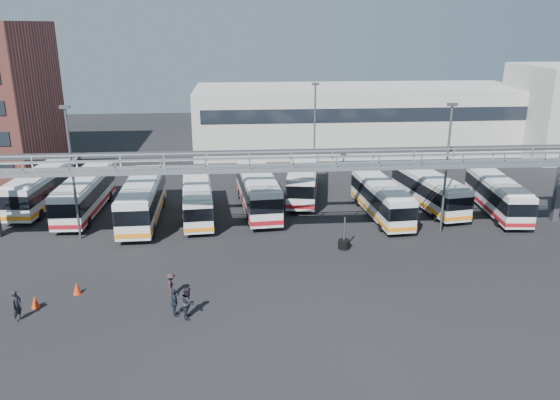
{
  "coord_description": "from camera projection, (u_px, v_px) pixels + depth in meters",
  "views": [
    {
      "loc": [
        -3.8,
        -32.02,
        15.76
      ],
      "look_at": [
        -0.77,
        6.0,
        3.39
      ],
      "focal_mm": 35.0,
      "sensor_mm": 36.0,
      "label": 1
    }
  ],
  "objects": [
    {
      "name": "bus_8",
      "position": [
        498.0,
        195.0,
        46.99
      ],
      "size": [
        3.21,
        10.34,
        3.09
      ],
      "rotation": [
        0.0,
        0.0,
        -0.08
      ],
      "color": "silver",
      "rests_on": "ground"
    },
    {
      "name": "pedestrian_c",
      "position": [
        171.0,
        285.0,
        32.83
      ],
      "size": [
        0.6,
        1.0,
        1.53
      ],
      "primitive_type": "imported",
      "rotation": [
        0.0,
        0.0,
        1.6
      ],
      "color": "#2D1E21",
      "rests_on": "ground"
    },
    {
      "name": "bus_4",
      "position": [
        257.0,
        189.0,
        47.64
      ],
      "size": [
        3.68,
        11.71,
        3.5
      ],
      "rotation": [
        0.0,
        0.0,
        0.09
      ],
      "color": "silver",
      "rests_on": "ground"
    },
    {
      "name": "bus_7",
      "position": [
        429.0,
        189.0,
        48.37
      ],
      "size": [
        3.97,
        10.56,
        3.13
      ],
      "rotation": [
        0.0,
        0.0,
        0.16
      ],
      "color": "silver",
      "rests_on": "ground"
    },
    {
      "name": "bus_2",
      "position": [
        142.0,
        199.0,
        45.14
      ],
      "size": [
        2.88,
        11.54,
        3.49
      ],
      "rotation": [
        0.0,
        0.0,
        0.02
      ],
      "color": "silver",
      "rests_on": "ground"
    },
    {
      "name": "ground",
      "position": [
        299.0,
        277.0,
        35.51
      ],
      "size": [
        140.0,
        140.0,
        0.0
      ],
      "primitive_type": "plane",
      "color": "black",
      "rests_on": "ground"
    },
    {
      "name": "pedestrian_d",
      "position": [
        174.0,
        303.0,
        30.6
      ],
      "size": [
        0.67,
        1.05,
        1.66
      ],
      "primitive_type": "imported",
      "rotation": [
        0.0,
        0.0,
        1.86
      ],
      "color": "#1A202F",
      "rests_on": "ground"
    },
    {
      "name": "bus_6",
      "position": [
        381.0,
        198.0,
        46.08
      ],
      "size": [
        3.12,
        10.29,
        3.08
      ],
      "rotation": [
        0.0,
        0.0,
        0.08
      ],
      "color": "silver",
      "rests_on": "ground"
    },
    {
      "name": "warehouse",
      "position": [
        358.0,
        118.0,
        71.21
      ],
      "size": [
        42.0,
        14.0,
        8.0
      ],
      "primitive_type": "cube",
      "color": "#9E9E99",
      "rests_on": "ground"
    },
    {
      "name": "bus_5",
      "position": [
        303.0,
        179.0,
        51.35
      ],
      "size": [
        4.35,
        11.19,
        3.32
      ],
      "rotation": [
        0.0,
        0.0,
        -0.17
      ],
      "color": "silver",
      "rests_on": "ground"
    },
    {
      "name": "pedestrian_a",
      "position": [
        17.0,
        306.0,
        30.11
      ],
      "size": [
        0.64,
        0.78,
        1.83
      ],
      "primitive_type": "imported",
      "rotation": [
        0.0,
        0.0,
        1.23
      ],
      "color": "black",
      "rests_on": "ground"
    },
    {
      "name": "bus_0",
      "position": [
        42.0,
        187.0,
        48.6
      ],
      "size": [
        3.41,
        11.13,
        3.33
      ],
      "rotation": [
        0.0,
        0.0,
        -0.08
      ],
      "color": "silver",
      "rests_on": "ground"
    },
    {
      "name": "bus_3",
      "position": [
        197.0,
        199.0,
        45.95
      ],
      "size": [
        3.13,
        10.17,
        3.04
      ],
      "rotation": [
        0.0,
        0.0,
        0.08
      ],
      "color": "silver",
      "rests_on": "ground"
    },
    {
      "name": "bus_1",
      "position": [
        85.0,
        194.0,
        46.77
      ],
      "size": [
        2.86,
        11.04,
        3.33
      ],
      "rotation": [
        0.0,
        0.0,
        -0.03
      ],
      "color": "silver",
      "rests_on": "ground"
    },
    {
      "name": "tire_stack",
      "position": [
        344.0,
        243.0,
        39.94
      ],
      "size": [
        0.85,
        0.85,
        2.43
      ],
      "color": "black",
      "rests_on": "ground"
    },
    {
      "name": "pedestrian_b",
      "position": [
        188.0,
        302.0,
        30.46
      ],
      "size": [
        0.71,
        0.9,
        1.84
      ],
      "primitive_type": "imported",
      "rotation": [
        0.0,
        0.0,
        1.56
      ],
      "color": "black",
      "rests_on": "ground"
    },
    {
      "name": "light_pole_left",
      "position": [
        72.0,
        167.0,
        40.12
      ],
      "size": [
        0.7,
        0.35,
        10.21
      ],
      "color": "#4C4F54",
      "rests_on": "ground"
    },
    {
      "name": "cone_right",
      "position": [
        77.0,
        288.0,
        33.23
      ],
      "size": [
        0.55,
        0.55,
        0.78
      ],
      "primitive_type": "cone",
      "rotation": [
        0.0,
        0.0,
        0.12
      ],
      "color": "red",
      "rests_on": "ground"
    },
    {
      "name": "cone_left",
      "position": [
        35.0,
        302.0,
        31.63
      ],
      "size": [
        0.52,
        0.52,
        0.77
      ],
      "primitive_type": "cone",
      "rotation": [
        0.0,
        0.0,
        -0.09
      ],
      "color": "red",
      "rests_on": "ground"
    },
    {
      "name": "light_pole_back",
      "position": [
        315.0,
        128.0,
        54.9
      ],
      "size": [
        0.7,
        0.35,
        10.21
      ],
      "color": "#4C4F54",
      "rests_on": "ground"
    },
    {
      "name": "light_pole_mid",
      "position": [
        447.0,
        162.0,
        41.29
      ],
      "size": [
        0.7,
        0.35,
        10.21
      ],
      "color": "#4C4F54",
      "rests_on": "ground"
    },
    {
      "name": "gantry",
      "position": [
        291.0,
        172.0,
        39.38
      ],
      "size": [
        51.4,
        5.15,
        7.1
      ],
      "color": "#989BA0",
      "rests_on": "ground"
    }
  ]
}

